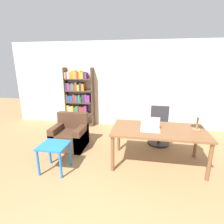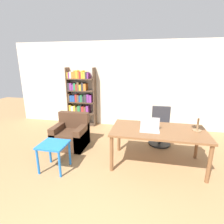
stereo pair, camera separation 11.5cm
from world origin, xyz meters
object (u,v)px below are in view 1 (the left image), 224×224
at_px(table_lamp, 199,112).
at_px(office_chair, 159,127).
at_px(armchair, 70,136).
at_px(bookshelf, 78,99).
at_px(desk, 158,133).
at_px(laptop, 150,127).
at_px(side_table_blue, 54,149).

xyz_separation_m(table_lamp, office_chair, (-0.62, 0.94, -0.70)).
xyz_separation_m(armchair, bookshelf, (-0.37, 1.60, 0.61)).
height_order(desk, table_lamp, table_lamp).
height_order(desk, laptop, laptop).
distance_m(side_table_blue, armchair, 1.03).
distance_m(desk, bookshelf, 3.18).
height_order(desk, office_chair, office_chair).
height_order(desk, side_table_blue, desk).
bearing_deg(office_chair, laptop, -104.65).
xyz_separation_m(desk, table_lamp, (0.73, 0.09, 0.45)).
relative_size(table_lamp, bookshelf, 0.25).
xyz_separation_m(laptop, side_table_blue, (-1.80, -0.53, -0.37)).
bearing_deg(side_table_blue, desk, 17.07).
distance_m(desk, office_chair, 1.07).
bearing_deg(table_lamp, desk, -173.10).
xyz_separation_m(table_lamp, side_table_blue, (-2.70, -0.69, -0.69)).
height_order(office_chair, armchair, office_chair).
distance_m(office_chair, side_table_blue, 2.65).
bearing_deg(office_chair, side_table_blue, -141.93).
xyz_separation_m(office_chair, bookshelf, (-2.57, 0.98, 0.46)).
bearing_deg(table_lamp, bookshelf, 148.88).
xyz_separation_m(office_chair, side_table_blue, (-2.09, -1.63, 0.02)).
xyz_separation_m(laptop, armchair, (-1.91, 0.48, -0.54)).
bearing_deg(bookshelf, armchair, -77.12).
bearing_deg(office_chair, armchair, -164.22).
height_order(desk, bookshelf, bookshelf).
bearing_deg(desk, side_table_blue, -162.93).
distance_m(table_lamp, side_table_blue, 2.87).
bearing_deg(armchair, desk, -11.04).
xyz_separation_m(desk, bookshelf, (-2.45, 2.01, 0.21)).
bearing_deg(side_table_blue, table_lamp, 14.40).
relative_size(desk, laptop, 5.00).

